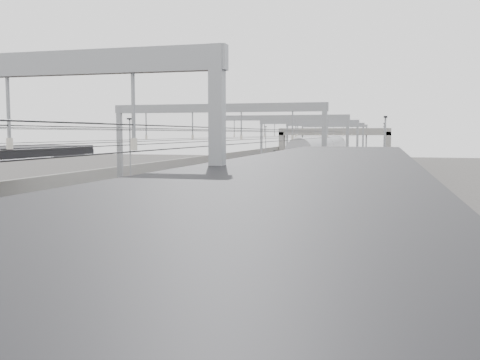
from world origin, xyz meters
The scene contains 13 objects.
platform_left centered at (-8.00, 45.00, 0.50)m, with size 4.00×120.00×1.00m, color black.
platform_right centered at (8.00, 45.00, 0.50)m, with size 4.00×120.00×1.00m, color black.
tracks centered at (0.00, 45.00, 0.05)m, with size 11.40×140.00×0.20m.
overhead_line centered at (0.00, 51.62, 6.14)m, with size 13.00×140.00×6.60m.
canopy_right centered at (8.03, 2.99, 5.09)m, with size 4.40×30.00×4.24m.
overbridge centered at (0.00, 100.00, 5.31)m, with size 22.00×2.20×6.90m.
wall_left centered at (-11.20, 45.00, 1.60)m, with size 0.30×120.00×3.20m, color gray.
wall_right centered at (11.20, 45.00, 1.60)m, with size 0.30×120.00×3.20m, color gray.
train centered at (1.50, 64.60, 2.13)m, with size 2.75×50.04×4.34m.
bench centered at (9.32, 6.78, 1.53)m, with size 0.89×1.77×0.89m.
signal_green centered at (-5.20, 65.51, 2.42)m, with size 0.32×0.32×3.48m.
signal_red_near centered at (3.20, 62.20, 2.42)m, with size 0.32×0.32×3.48m.
signal_red_far centered at (5.40, 74.64, 2.42)m, with size 0.32×0.32×3.48m.
Camera 1 is at (9.46, -8.09, 5.87)m, focal length 40.00 mm.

